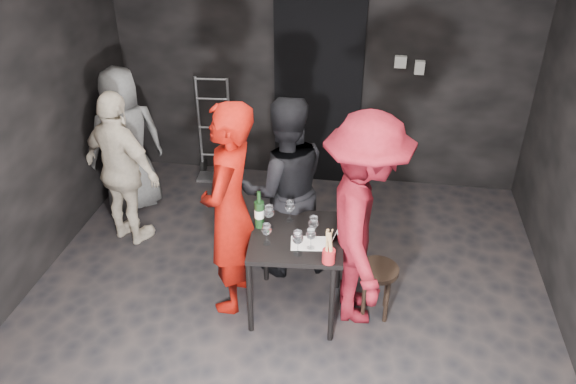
% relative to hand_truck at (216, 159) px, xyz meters
% --- Properties ---
extents(floor, '(4.50, 5.00, 0.02)m').
position_rel_hand_truck_xyz_m(floor, '(1.17, -2.31, -0.22)').
color(floor, black).
rests_on(floor, ground).
extents(wall_back, '(4.50, 0.04, 2.70)m').
position_rel_hand_truck_xyz_m(wall_back, '(1.17, 0.19, 1.13)').
color(wall_back, black).
rests_on(wall_back, ground).
extents(doorway, '(0.95, 0.10, 2.10)m').
position_rel_hand_truck_xyz_m(doorway, '(1.17, 0.13, 0.83)').
color(doorway, black).
rests_on(doorway, ground).
extents(wallbox_upper, '(0.12, 0.06, 0.12)m').
position_rel_hand_truck_xyz_m(wallbox_upper, '(2.02, 0.14, 1.23)').
color(wallbox_upper, '#B7B7B2').
rests_on(wallbox_upper, wall_back).
extents(wallbox_lower, '(0.10, 0.06, 0.14)m').
position_rel_hand_truck_xyz_m(wallbox_lower, '(2.22, 0.14, 1.18)').
color(wallbox_lower, '#B7B7B2').
rests_on(wallbox_lower, wall_back).
extents(hand_truck, '(0.40, 0.34, 1.20)m').
position_rel_hand_truck_xyz_m(hand_truck, '(0.00, 0.00, 0.00)').
color(hand_truck, '#B2B2B7').
rests_on(hand_truck, floor).
extents(tasting_table, '(0.72, 0.72, 0.75)m').
position_rel_hand_truck_xyz_m(tasting_table, '(1.27, -2.11, 0.43)').
color(tasting_table, black).
rests_on(tasting_table, floor).
extents(stool, '(0.34, 0.34, 0.47)m').
position_rel_hand_truck_xyz_m(stool, '(1.93, -2.06, 0.15)').
color(stool, '#302115').
rests_on(stool, floor).
extents(server_red, '(0.56, 0.82, 2.19)m').
position_rel_hand_truck_xyz_m(server_red, '(0.74, -2.08, 0.88)').
color(server_red, '#900D05').
rests_on(server_red, floor).
extents(woman_black, '(1.02, 0.78, 1.85)m').
position_rel_hand_truck_xyz_m(woman_black, '(1.08, -1.55, 0.71)').
color(woman_black, black).
rests_on(woman_black, floor).
extents(man_maroon, '(0.80, 1.44, 2.12)m').
position_rel_hand_truck_xyz_m(man_maroon, '(1.78, -2.06, 0.84)').
color(man_maroon, maroon).
rests_on(man_maroon, floor).
extents(bystander_cream, '(1.03, 0.77, 1.58)m').
position_rel_hand_truck_xyz_m(bystander_cream, '(-0.49, -1.37, 0.57)').
color(bystander_cream, '#F1DFC4').
rests_on(bystander_cream, floor).
extents(bystander_grey, '(0.88, 0.80, 1.59)m').
position_rel_hand_truck_xyz_m(bystander_grey, '(-0.70, -0.78, 0.58)').
color(bystander_grey, slate).
rests_on(bystander_grey, floor).
extents(tasting_mat, '(0.30, 0.22, 0.00)m').
position_rel_hand_truck_xyz_m(tasting_mat, '(1.38, -2.21, 0.53)').
color(tasting_mat, white).
rests_on(tasting_mat, tasting_table).
extents(wine_glass_a, '(0.08, 0.08, 0.20)m').
position_rel_hand_truck_xyz_m(wine_glass_a, '(1.06, -2.25, 0.63)').
color(wine_glass_a, white).
rests_on(wine_glass_a, tasting_table).
extents(wine_glass_b, '(0.09, 0.09, 0.22)m').
position_rel_hand_truck_xyz_m(wine_glass_b, '(1.04, -2.04, 0.64)').
color(wine_glass_b, white).
rests_on(wine_glass_b, tasting_table).
extents(wine_glass_c, '(0.10, 0.10, 0.20)m').
position_rel_hand_truck_xyz_m(wine_glass_c, '(1.19, -1.92, 0.63)').
color(wine_glass_c, white).
rests_on(wine_glass_c, tasting_table).
extents(wine_glass_d, '(0.10, 0.10, 0.22)m').
position_rel_hand_truck_xyz_m(wine_glass_d, '(1.31, -2.35, 0.64)').
color(wine_glass_d, white).
rests_on(wine_glass_d, tasting_table).
extents(wine_glass_e, '(0.09, 0.09, 0.20)m').
position_rel_hand_truck_xyz_m(wine_glass_e, '(1.40, -2.26, 0.63)').
color(wine_glass_e, white).
rests_on(wine_glass_e, tasting_table).
extents(wine_glass_f, '(0.09, 0.09, 0.21)m').
position_rel_hand_truck_xyz_m(wine_glass_f, '(1.40, -2.12, 0.63)').
color(wine_glass_f, white).
rests_on(wine_glass_f, tasting_table).
extents(wine_bottle, '(0.08, 0.08, 0.32)m').
position_rel_hand_truck_xyz_m(wine_bottle, '(0.96, -2.04, 0.65)').
color(wine_bottle, black).
rests_on(wine_bottle, tasting_table).
extents(breadstick_cup, '(0.10, 0.10, 0.30)m').
position_rel_hand_truck_xyz_m(breadstick_cup, '(1.55, -2.40, 0.66)').
color(breadstick_cup, '#A41A1E').
rests_on(breadstick_cup, tasting_table).
extents(reserved_card, '(0.11, 0.14, 0.10)m').
position_rel_hand_truck_xyz_m(reserved_card, '(1.58, -2.09, 0.58)').
color(reserved_card, white).
rests_on(reserved_card, tasting_table).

